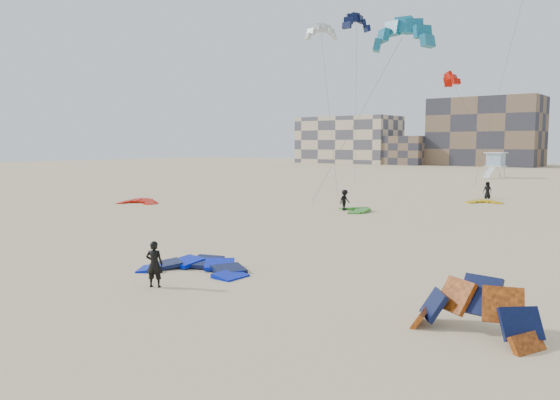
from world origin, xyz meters
The scene contains 17 objects.
ground centered at (0.00, 0.00, 0.00)m, with size 320.00×320.00×0.00m, color #D0B98B.
kite_ground_blue centered at (-0.83, 1.73, 0.00)m, with size 4.71×4.90×0.80m, color #011AEC, non-canonical shape.
kite_ground_orange centered at (12.10, 1.17, 0.00)m, with size 4.06×2.84×2.82m, color orange, non-canonical shape.
kite_ground_red centered at (-26.46, 18.05, 0.00)m, with size 3.73×3.92×0.75m, color red, non-canonical shape.
kite_ground_green centered at (-6.52, 25.73, 0.00)m, with size 3.53×3.73×0.56m, color green, non-canonical shape.
kite_ground_yellow centered at (0.22, 39.39, 0.00)m, with size 3.11×3.27×0.45m, color yellow, non-canonical shape.
kitesurfer_main centered at (-0.05, -1.23, 0.96)m, with size 0.70×0.46×1.91m, color black.
kitesurfer_c centered at (-7.49, 25.73, 0.92)m, with size 1.19×0.68×1.84m, color black.
kitesurfer_e centered at (-0.94, 44.08, 0.91)m, with size 0.89×0.58×1.82m, color black.
kite_fly_teal_a centered at (-1.37, 23.72, 13.87)m, with size 9.54×5.11×14.49m.
kite_fly_grey centered at (-16.11, 34.65, 17.61)m, with size 8.97×9.24×17.90m.
kite_fly_navy centered at (-18.65, 46.42, 20.95)m, with size 4.96×4.97×21.37m.
kite_fly_red centered at (-10.00, 56.40, 14.23)m, with size 8.56×6.60×14.75m.
lifeguard_tower_far centered at (-11.45, 81.73, 2.18)m, with size 3.25×6.07×4.41m.
condo_west_a centered at (-70.00, 130.00, 7.00)m, with size 30.00×15.00×14.00m, color beige.
condo_west_b centered at (-30.00, 134.00, 9.00)m, with size 28.00×14.00×18.00m, color brown.
condo_fill_left centered at (-50.00, 128.00, 4.00)m, with size 12.00×10.00×8.00m, color brown.
Camera 1 is at (17.46, -15.21, 5.83)m, focal length 35.00 mm.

